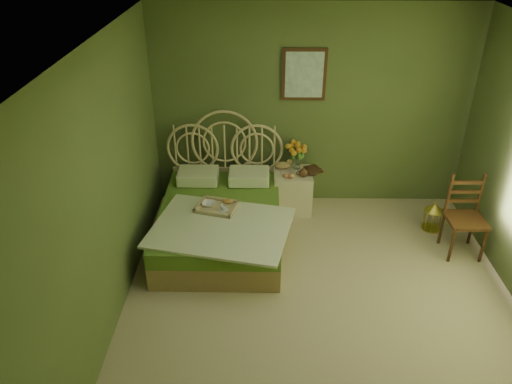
{
  "coord_description": "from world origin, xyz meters",
  "views": [
    {
      "loc": [
        -0.59,
        -3.74,
        3.51
      ],
      "look_at": [
        -0.67,
        1.0,
        0.8
      ],
      "focal_mm": 35.0,
      "sensor_mm": 36.0,
      "label": 1
    }
  ],
  "objects_px": {
    "bed": "(221,218)",
    "birdcage": "(433,217)",
    "chair": "(465,211)",
    "nightstand": "(293,185)"
  },
  "relations": [
    {
      "from": "bed",
      "to": "chair",
      "type": "relative_size",
      "value": 2.24
    },
    {
      "from": "chair",
      "to": "birdcage",
      "type": "height_order",
      "value": "chair"
    },
    {
      "from": "bed",
      "to": "birdcage",
      "type": "bearing_deg",
      "value": 5.68
    },
    {
      "from": "nightstand",
      "to": "bed",
      "type": "bearing_deg",
      "value": -140.68
    },
    {
      "from": "chair",
      "to": "bed",
      "type": "bearing_deg",
      "value": 176.06
    },
    {
      "from": "bed",
      "to": "birdcage",
      "type": "xyz_separation_m",
      "value": [
        2.62,
        0.26,
        -0.11
      ]
    },
    {
      "from": "bed",
      "to": "chair",
      "type": "height_order",
      "value": "bed"
    },
    {
      "from": "bed",
      "to": "birdcage",
      "type": "height_order",
      "value": "bed"
    },
    {
      "from": "chair",
      "to": "nightstand",
      "type": "bearing_deg",
      "value": 154.22
    },
    {
      "from": "bed",
      "to": "nightstand",
      "type": "xyz_separation_m",
      "value": [
        0.9,
        0.73,
        0.06
      ]
    }
  ]
}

